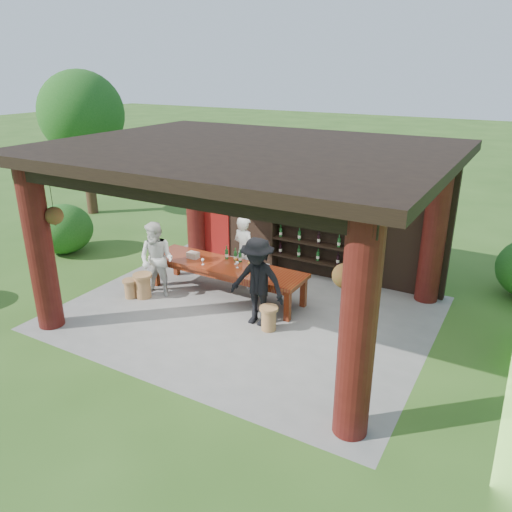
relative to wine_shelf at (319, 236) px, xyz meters
The scene contains 15 objects.
ground 2.74m from the wine_shelf, 102.89° to the right, with size 90.00×90.00×0.00m, color #2D5119.
pavilion 2.35m from the wine_shelf, 105.84° to the right, with size 7.50×6.00×3.60m.
wine_shelf is the anchor object (origin of this frame).
tasting_table 2.43m from the wine_shelf, 125.66° to the right, with size 3.73×1.00×0.75m.
stool_near_left 4.26m from the wine_shelf, 134.99° to the right, with size 0.43×0.43×0.56m.
stool_near_right 2.98m from the wine_shelf, 86.22° to the right, with size 0.37×0.37×0.49m.
stool_far_left 4.55m from the wine_shelf, 135.80° to the right, with size 0.33×0.33×0.43m.
host 1.85m from the wine_shelf, 135.76° to the right, with size 0.63×0.41×1.71m, color white.
guest_woman 3.85m from the wine_shelf, 135.72° to the right, with size 0.83×0.65×1.71m, color silver.
guest_man 2.74m from the wine_shelf, 92.94° to the right, with size 1.18×0.68×1.82m, color black.
table_bottles 2.14m from the wine_shelf, 129.94° to the right, with size 0.46×0.10×0.31m.
table_glasses 2.14m from the wine_shelf, 113.80° to the right, with size 1.59×0.45×0.15m.
napkin_basket 3.02m from the wine_shelf, 138.92° to the right, with size 0.26×0.18×0.14m, color #BF6672.
shrubs 2.44m from the wine_shelf, 43.28° to the right, with size 14.94×8.53×1.36m.
trees 3.71m from the wine_shelf, 21.53° to the right, with size 21.16×8.94×4.80m.
Camera 1 is at (4.86, -8.09, 4.91)m, focal length 35.00 mm.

